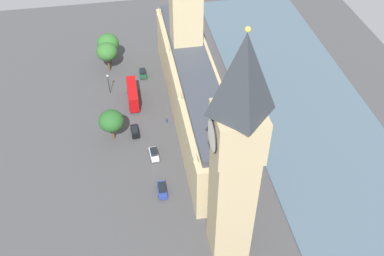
# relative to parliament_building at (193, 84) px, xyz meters

# --- Properties ---
(ground_plane) EXTENTS (134.20, 134.20, 0.00)m
(ground_plane) POSITION_rel_parliament_building_xyz_m (1.99, 1.63, -8.79)
(ground_plane) COLOR #424244
(river_thames) EXTENTS (32.98, 120.78, 0.25)m
(river_thames) POSITION_rel_parliament_building_xyz_m (-29.31, 1.63, -8.66)
(river_thames) COLOR #475B6B
(river_thames) RESTS_ON ground
(parliament_building) EXTENTS (10.96, 64.20, 32.46)m
(parliament_building) POSITION_rel_parliament_building_xyz_m (0.00, 0.00, 0.00)
(parliament_building) COLOR tan
(parliament_building) RESTS_ON ground
(clock_tower) EXTENTS (7.76, 7.76, 47.80)m
(clock_tower) POSITION_rel_parliament_building_xyz_m (0.60, 40.60, 15.90)
(clock_tower) COLOR tan
(clock_tower) RESTS_ON ground
(car_dark_green_by_river_gate) EXTENTS (1.97, 4.44, 1.74)m
(car_dark_green_by_river_gate) POSITION_rel_parliament_building_xyz_m (11.38, -18.07, -7.90)
(car_dark_green_by_river_gate) COLOR #19472D
(car_dark_green_by_river_gate) RESTS_ON ground
(double_decker_bus_leading) EXTENTS (2.68, 10.51, 4.75)m
(double_decker_bus_leading) POSITION_rel_parliament_building_xyz_m (15.01, -6.66, -6.15)
(double_decker_bus_leading) COLOR #B20C0F
(double_decker_bus_leading) RESTS_ON ground
(car_black_near_tower) EXTENTS (2.02, 4.64, 1.74)m
(car_black_near_tower) POSITION_rel_parliament_building_xyz_m (15.59, 5.94, -7.90)
(car_black_near_tower) COLOR black
(car_black_near_tower) RESTS_ON ground
(car_white_trailing) EXTENTS (2.11, 4.45, 1.74)m
(car_white_trailing) POSITION_rel_parliament_building_xyz_m (11.89, 14.46, -7.90)
(car_white_trailing) COLOR silver
(car_white_trailing) RESTS_ON ground
(car_blue_opposite_hall) EXTENTS (1.99, 4.64, 1.74)m
(car_blue_opposite_hall) POSITION_rel_parliament_building_xyz_m (11.37, 25.43, -7.90)
(car_blue_opposite_hall) COLOR navy
(car_blue_opposite_hall) RESTS_ON ground
(pedestrian_midblock) EXTENTS (0.62, 0.54, 1.49)m
(pedestrian_midblock) POSITION_rel_parliament_building_xyz_m (7.30, 3.05, -8.12)
(pedestrian_midblock) COLOR navy
(pedestrian_midblock) RESTS_ON ground
(plane_tree_corner) EXTENTS (5.97, 5.97, 8.34)m
(plane_tree_corner) POSITION_rel_parliament_building_xyz_m (20.82, 6.76, -3.01)
(plane_tree_corner) COLOR brown
(plane_tree_corner) RESTS_ON ground
(plane_tree_far_end) EXTENTS (5.95, 5.95, 9.00)m
(plane_tree_far_end) POSITION_rel_parliament_building_xyz_m (20.69, -22.33, -2.35)
(plane_tree_far_end) COLOR brown
(plane_tree_far_end) RESTS_ON ground
(plane_tree_kerbside) EXTENTS (6.26, 6.26, 9.50)m
(plane_tree_kerbside) POSITION_rel_parliament_building_xyz_m (20.17, -26.16, -1.98)
(plane_tree_kerbside) COLOR brown
(plane_tree_kerbside) RESTS_ON ground
(street_lamp_under_trees) EXTENTS (0.56, 0.56, 5.93)m
(street_lamp_under_trees) POSITION_rel_parliament_building_xyz_m (21.00, -11.70, -4.61)
(street_lamp_under_trees) COLOR black
(street_lamp_under_trees) RESTS_ON ground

